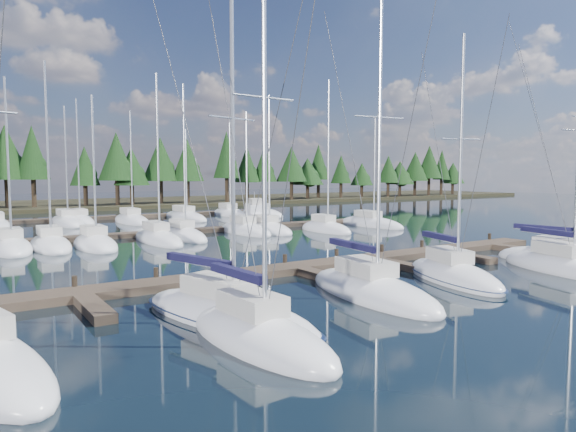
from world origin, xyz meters
TOP-DOWN VIEW (x-y plane):
  - ground at (0.00, 30.00)m, footprint 260.00×260.00m
  - far_shore at (0.00, 90.00)m, footprint 220.00×30.00m
  - main_dock at (0.00, 17.36)m, footprint 44.00×6.13m
  - back_docks at (0.00, 49.58)m, footprint 50.00×21.80m
  - front_sailboat_1 at (-7.96, 11.01)m, footprint 5.32×9.98m
  - front_sailboat_2 at (-8.26, 7.93)m, footprint 3.12×8.01m
  - front_sailboat_3 at (-0.40, 10.92)m, footprint 4.01×9.56m
  - front_sailboat_4 at (5.72, 11.14)m, footprint 5.10×8.70m
  - front_sailboat_5 at (13.28, 9.06)m, footprint 5.10×9.67m
  - front_sailboat_6 at (15.66, 10.43)m, footprint 3.53×9.14m
  - back_sailboat_rows at (0.14, 45.39)m, footprint 45.30×32.43m
  - motor_yacht_right at (16.94, 52.35)m, footprint 5.35×8.66m
  - tree_line at (-1.75, 80.23)m, footprint 185.00×11.52m

SIDE VIEW (x-z plane):
  - ground at x=0.00m, z-range 0.00..0.00m
  - back_docks at x=0.00m, z-range 0.00..0.40m
  - main_dock at x=0.00m, z-range -0.25..0.65m
  - back_sailboat_rows at x=0.14m, z-range -7.55..8.08m
  - front_sailboat_1 at x=-7.96m, z-range -6.84..7.41m
  - front_sailboat_5 at x=13.28m, z-range -7.18..7.75m
  - front_sailboat_3 at x=-0.40m, z-range -7.26..7.84m
  - front_sailboat_4 at x=5.72m, z-range -6.58..7.16m
  - far_shore at x=0.00m, z-range 0.00..0.60m
  - front_sailboat_2 at x=-8.26m, z-range -7.15..7.77m
  - front_sailboat_6 at x=15.66m, z-range -8.07..8.71m
  - motor_yacht_right at x=16.94m, z-range -1.59..2.51m
  - tree_line at x=-1.75m, z-range 0.75..14.22m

